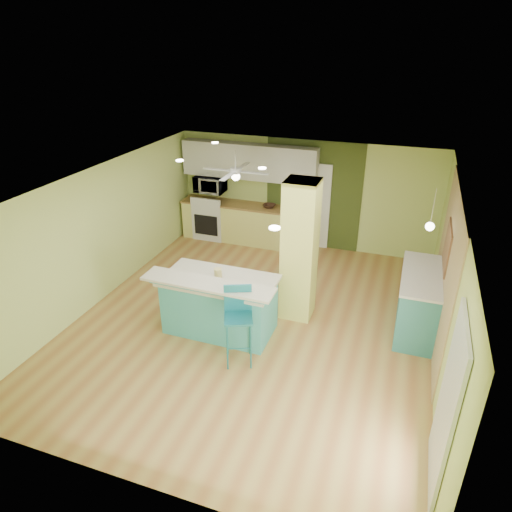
{
  "coord_description": "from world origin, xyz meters",
  "views": [
    {
      "loc": [
        2.26,
        -6.36,
        4.6
      ],
      "look_at": [
        -0.1,
        0.4,
        1.08
      ],
      "focal_mm": 32.0,
      "sensor_mm": 36.0,
      "label": 1
    }
  ],
  "objects_px": {
    "fruit_bowl": "(269,206)",
    "side_counter": "(419,302)",
    "peninsula": "(219,304)",
    "bar_stool": "(238,313)",
    "canister": "(218,273)"
  },
  "relations": [
    {
      "from": "fruit_bowl",
      "to": "canister",
      "type": "bearing_deg",
      "value": -85.7
    },
    {
      "from": "bar_stool",
      "to": "side_counter",
      "type": "distance_m",
      "value": 3.14
    },
    {
      "from": "peninsula",
      "to": "side_counter",
      "type": "height_order",
      "value": "peninsula"
    },
    {
      "from": "bar_stool",
      "to": "canister",
      "type": "height_order",
      "value": "bar_stool"
    },
    {
      "from": "side_counter",
      "to": "canister",
      "type": "distance_m",
      "value": 3.41
    },
    {
      "from": "fruit_bowl",
      "to": "canister",
      "type": "relative_size",
      "value": 1.8
    },
    {
      "from": "peninsula",
      "to": "fruit_bowl",
      "type": "distance_m",
      "value": 3.68
    },
    {
      "from": "fruit_bowl",
      "to": "side_counter",
      "type": "bearing_deg",
      "value": -35.68
    },
    {
      "from": "fruit_bowl",
      "to": "bar_stool",
      "type": "bearing_deg",
      "value": -78.32
    },
    {
      "from": "canister",
      "to": "side_counter",
      "type": "bearing_deg",
      "value": 19.01
    },
    {
      "from": "peninsula",
      "to": "bar_stool",
      "type": "distance_m",
      "value": 0.89
    },
    {
      "from": "bar_stool",
      "to": "side_counter",
      "type": "height_order",
      "value": "bar_stool"
    },
    {
      "from": "bar_stool",
      "to": "canister",
      "type": "xyz_separation_m",
      "value": [
        -0.61,
        0.66,
        0.23
      ]
    },
    {
      "from": "bar_stool",
      "to": "canister",
      "type": "distance_m",
      "value": 0.92
    },
    {
      "from": "peninsula",
      "to": "bar_stool",
      "type": "bearing_deg",
      "value": -45.35
    }
  ]
}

